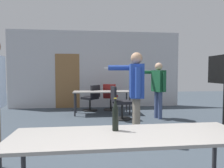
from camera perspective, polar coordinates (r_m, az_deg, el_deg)
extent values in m
cube|color=#BCBCC1|center=(7.77, -4.48, 4.16)|extent=(6.58, 0.10, 2.93)
cube|color=olive|center=(7.76, -12.60, 0.85)|extent=(0.90, 0.02, 2.05)
cube|color=gray|center=(2.01, 5.05, -14.51)|extent=(2.29, 0.70, 0.03)
cylinder|color=#2D2D33|center=(2.47, -23.98, -20.44)|extent=(0.05, 0.05, 0.71)
cylinder|color=#2D2D33|center=(2.79, 27.21, -17.69)|extent=(0.05, 0.05, 0.71)
cube|color=gray|center=(6.47, -2.85, -2.19)|extent=(1.84, 0.66, 0.03)
cylinder|color=#2D2D33|center=(6.25, -10.61, -5.86)|extent=(0.05, 0.05, 0.71)
cylinder|color=#2D2D33|center=(6.37, 5.10, -5.65)|extent=(0.05, 0.05, 0.71)
cylinder|color=#2D2D33|center=(6.78, -10.29, -5.14)|extent=(0.05, 0.05, 0.71)
cylinder|color=#2D2D33|center=(6.89, 4.19, -4.97)|extent=(0.05, 0.05, 0.71)
cube|color=black|center=(5.30, 29.24, -11.64)|extent=(0.44, 0.56, 0.03)
cylinder|color=black|center=(5.19, 29.41, -5.82)|extent=(0.06, 0.06, 1.06)
cylinder|color=slate|center=(4.02, 7.04, -9.93)|extent=(0.14, 0.14, 0.84)
cylinder|color=slate|center=(4.21, 6.78, -9.34)|extent=(0.14, 0.14, 0.84)
cube|color=#23429E|center=(4.02, 6.98, 0.92)|extent=(0.32, 0.49, 0.66)
sphere|color=tan|center=(4.02, 7.02, 7.32)|extent=(0.23, 0.23, 0.23)
cylinder|color=#23429E|center=(3.73, 7.40, 0.41)|extent=(0.11, 0.11, 0.57)
cylinder|color=#23429E|center=(4.28, 2.79, 4.64)|extent=(0.58, 0.19, 0.11)
cube|color=white|center=(4.29, -1.46, 4.64)|extent=(0.12, 0.05, 0.03)
cylinder|color=#3D4C75|center=(5.95, 13.58, -5.97)|extent=(0.12, 0.12, 0.79)
cylinder|color=#3D4C75|center=(6.08, 12.56, -5.76)|extent=(0.12, 0.12, 0.79)
cube|color=#195633|center=(5.95, 13.15, 0.86)|extent=(0.35, 0.45, 0.62)
sphere|color=#DBAD89|center=(5.94, 13.20, 4.90)|extent=(0.22, 0.22, 0.22)
cylinder|color=#195633|center=(5.76, 14.72, 0.60)|extent=(0.10, 0.10, 0.54)
cylinder|color=#195633|center=(5.97, 9.67, 3.33)|extent=(0.54, 0.27, 0.10)
cube|color=white|center=(5.80, 7.28, 3.36)|extent=(0.13, 0.07, 0.03)
cylinder|color=black|center=(7.15, -6.32, -7.45)|extent=(0.52, 0.52, 0.03)
cylinder|color=black|center=(7.11, -6.33, -5.82)|extent=(0.06, 0.06, 0.38)
cube|color=black|center=(7.08, -6.34, -3.97)|extent=(0.65, 0.65, 0.08)
cube|color=black|center=(6.88, -4.77, -2.08)|extent=(0.34, 0.36, 0.42)
cylinder|color=black|center=(7.26, -0.37, -7.26)|extent=(0.52, 0.52, 0.03)
cylinder|color=black|center=(7.22, -0.37, -5.55)|extent=(0.06, 0.06, 0.41)
cube|color=maroon|center=(7.19, -0.37, -3.62)|extent=(0.57, 0.57, 0.08)
cube|color=maroon|center=(6.91, -0.75, -1.81)|extent=(0.44, 0.18, 0.42)
cylinder|color=black|center=(5.83, 2.91, -9.87)|extent=(0.52, 0.52, 0.03)
cylinder|color=black|center=(5.79, 2.92, -7.68)|extent=(0.06, 0.06, 0.42)
cube|color=black|center=(5.75, 2.93, -5.22)|extent=(0.52, 0.52, 0.08)
cube|color=black|center=(5.64, 0.41, -2.81)|extent=(0.12, 0.44, 0.42)
cylinder|color=black|center=(2.08, 0.97, -10.13)|extent=(0.07, 0.07, 0.23)
cone|color=black|center=(2.05, 0.97, -5.64)|extent=(0.06, 0.06, 0.10)
cylinder|color=gold|center=(2.04, 0.97, -4.11)|extent=(0.03, 0.03, 0.01)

